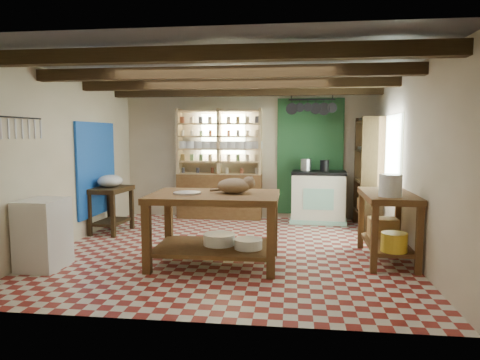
# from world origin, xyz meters

# --- Properties ---
(floor) EXTENTS (5.00, 5.00, 0.02)m
(floor) POSITION_xyz_m (0.00, 0.00, -0.01)
(floor) COLOR maroon
(floor) RESTS_ON ground
(ceiling) EXTENTS (5.00, 5.00, 0.02)m
(ceiling) POSITION_xyz_m (0.00, 0.00, 2.60)
(ceiling) COLOR #4F4F54
(ceiling) RESTS_ON wall_back
(wall_back) EXTENTS (5.00, 0.04, 2.60)m
(wall_back) POSITION_xyz_m (0.00, 2.50, 1.30)
(wall_back) COLOR beige
(wall_back) RESTS_ON floor
(wall_front) EXTENTS (5.00, 0.04, 2.60)m
(wall_front) POSITION_xyz_m (0.00, -2.50, 1.30)
(wall_front) COLOR beige
(wall_front) RESTS_ON floor
(wall_left) EXTENTS (0.04, 5.00, 2.60)m
(wall_left) POSITION_xyz_m (-2.50, 0.00, 1.30)
(wall_left) COLOR beige
(wall_left) RESTS_ON floor
(wall_right) EXTENTS (0.04, 5.00, 2.60)m
(wall_right) POSITION_xyz_m (2.50, 0.00, 1.30)
(wall_right) COLOR beige
(wall_right) RESTS_ON floor
(ceiling_beams) EXTENTS (5.00, 3.80, 0.15)m
(ceiling_beams) POSITION_xyz_m (0.00, 0.00, 2.48)
(ceiling_beams) COLOR #342412
(ceiling_beams) RESTS_ON ceiling
(blue_wall_patch) EXTENTS (0.04, 1.40, 1.60)m
(blue_wall_patch) POSITION_xyz_m (-2.47, 0.90, 1.10)
(blue_wall_patch) COLOR blue
(blue_wall_patch) RESTS_ON wall_left
(green_wall_patch) EXTENTS (1.30, 0.04, 2.30)m
(green_wall_patch) POSITION_xyz_m (1.25, 2.47, 1.25)
(green_wall_patch) COLOR #1E4B26
(green_wall_patch) RESTS_ON wall_back
(window_back) EXTENTS (0.90, 0.02, 0.80)m
(window_back) POSITION_xyz_m (-0.50, 2.48, 1.70)
(window_back) COLOR #B8CEB7
(window_back) RESTS_ON wall_back
(window_right) EXTENTS (0.02, 1.30, 1.20)m
(window_right) POSITION_xyz_m (2.48, 1.00, 1.40)
(window_right) COLOR #B8CEB7
(window_right) RESTS_ON wall_right
(utensil_rail) EXTENTS (0.06, 0.90, 0.28)m
(utensil_rail) POSITION_xyz_m (-2.44, -1.20, 1.78)
(utensil_rail) COLOR black
(utensil_rail) RESTS_ON wall_left
(pot_rack) EXTENTS (0.86, 0.12, 0.36)m
(pot_rack) POSITION_xyz_m (1.25, 2.05, 2.18)
(pot_rack) COLOR black
(pot_rack) RESTS_ON ceiling
(shelving_unit) EXTENTS (1.70, 0.34, 2.20)m
(shelving_unit) POSITION_xyz_m (-0.55, 2.31, 1.10)
(shelving_unit) COLOR tan
(shelving_unit) RESTS_ON floor
(tall_rack) EXTENTS (0.40, 0.86, 2.00)m
(tall_rack) POSITION_xyz_m (2.28, 1.80, 1.00)
(tall_rack) COLOR #342412
(tall_rack) RESTS_ON floor
(work_table) EXTENTS (1.65, 1.11, 0.93)m
(work_table) POSITION_xyz_m (-0.09, -0.75, 0.47)
(work_table) COLOR brown
(work_table) RESTS_ON floor
(stove) EXTENTS (1.06, 0.75, 0.99)m
(stove) POSITION_xyz_m (1.41, 2.15, 0.50)
(stove) COLOR white
(stove) RESTS_ON floor
(prep_table) EXTENTS (0.60, 0.82, 0.79)m
(prep_table) POSITION_xyz_m (-2.20, 0.83, 0.40)
(prep_table) COLOR #342412
(prep_table) RESTS_ON floor
(white_cabinet) EXTENTS (0.50, 0.59, 0.88)m
(white_cabinet) POSITION_xyz_m (-2.22, -1.17, 0.44)
(white_cabinet) COLOR silver
(white_cabinet) RESTS_ON floor
(right_counter) EXTENTS (0.66, 1.29, 0.92)m
(right_counter) POSITION_xyz_m (2.18, -0.29, 0.46)
(right_counter) COLOR brown
(right_counter) RESTS_ON floor
(cat) EXTENTS (0.49, 0.41, 0.20)m
(cat) POSITION_xyz_m (0.16, -0.70, 1.03)
(cat) COLOR #9B7B5A
(cat) RESTS_ON work_table
(steel_tray) EXTENTS (0.36, 0.36, 0.02)m
(steel_tray) POSITION_xyz_m (-0.44, -0.80, 0.94)
(steel_tray) COLOR #BAB9C1
(steel_tray) RESTS_ON work_table
(basin_large) EXTENTS (0.42, 0.42, 0.15)m
(basin_large) POSITION_xyz_m (-0.04, -0.70, 0.32)
(basin_large) COLOR silver
(basin_large) RESTS_ON work_table
(basin_small) EXTENTS (0.36, 0.36, 0.12)m
(basin_small) POSITION_xyz_m (0.36, -0.85, 0.31)
(basin_small) COLOR silver
(basin_small) RESTS_ON work_table
(kettle_left) EXTENTS (0.21, 0.21, 0.23)m
(kettle_left) POSITION_xyz_m (1.16, 2.17, 1.11)
(kettle_left) COLOR #BAB9C1
(kettle_left) RESTS_ON stove
(kettle_right) EXTENTS (0.18, 0.18, 0.21)m
(kettle_right) POSITION_xyz_m (1.51, 2.14, 1.10)
(kettle_right) COLOR black
(kettle_right) RESTS_ON stove
(enamel_bowl) EXTENTS (0.46, 0.46, 0.21)m
(enamel_bowl) POSITION_xyz_m (-2.20, 0.83, 0.90)
(enamel_bowl) COLOR silver
(enamel_bowl) RESTS_ON prep_table
(white_bucket) EXTENTS (0.29, 0.29, 0.28)m
(white_bucket) POSITION_xyz_m (2.12, -0.64, 1.06)
(white_bucket) COLOR silver
(white_bucket) RESTS_ON right_counter
(wicker_basket) EXTENTS (0.39, 0.32, 0.27)m
(wicker_basket) POSITION_xyz_m (2.19, 0.01, 0.38)
(wicker_basket) COLOR #B08447
(wicker_basket) RESTS_ON right_counter
(yellow_tub) EXTENTS (0.33, 0.33, 0.23)m
(yellow_tub) POSITION_xyz_m (2.17, -0.74, 0.36)
(yellow_tub) COLOR gold
(yellow_tub) RESTS_ON right_counter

